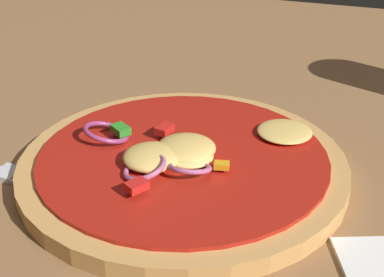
% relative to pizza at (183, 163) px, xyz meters
% --- Properties ---
extents(dining_table, '(1.36, 1.06, 0.04)m').
position_rel_pizza_xyz_m(dining_table, '(-0.01, 0.04, -0.03)').
color(dining_table, brown).
rests_on(dining_table, ground).
extents(pizza, '(0.25, 0.25, 0.03)m').
position_rel_pizza_xyz_m(pizza, '(0.00, 0.00, 0.00)').
color(pizza, tan).
rests_on(pizza, dining_table).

